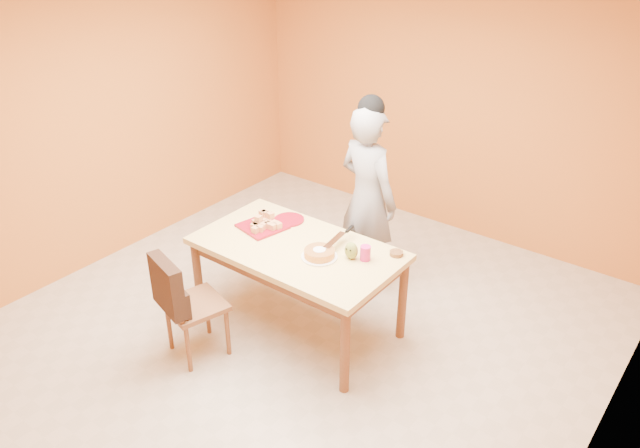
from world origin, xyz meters
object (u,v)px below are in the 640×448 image
Objects in this scene: dining_table at (297,257)px; dining_chair at (193,304)px; person at (368,199)px; pastry_platter at (263,226)px; egg_ornament at (351,251)px; checker_tin at (396,253)px; red_dinner_plate at (289,220)px; magenta_glass at (365,253)px; sponge_cake at (319,253)px.

dining_chair is (-0.41, -0.74, -0.20)m from dining_table.
pastry_platter is at bearing 72.16° from person.
dining_table is at bearing 175.46° from egg_ornament.
checker_tin is (0.24, 0.25, -0.05)m from egg_ornament.
pastry_platter is 3.23× the size of checker_tin.
red_dinner_plate is at bearing 69.84° from person.
red_dinner_plate is (0.09, 0.22, -0.00)m from pastry_platter.
magenta_glass reaches higher than dining_table.
dining_chair is 3.87× the size of sponge_cake.
person is 0.72m from red_dinner_plate.
sponge_cake is 0.58m from checker_tin.
dining_chair reaches higher than sponge_cake.
dining_chair reaches higher than magenta_glass.
pastry_platter is at bearing -174.65° from magenta_glass.
red_dinner_plate is at bearing 101.25° from dining_chair.
egg_ornament is (0.76, -0.18, 0.06)m from red_dinner_plate.
egg_ornament is at bearing 33.86° from sponge_cake.
red_dinner_plate is at bearing 137.97° from dining_table.
person is at bearing 122.53° from magenta_glass.
magenta_glass is (0.29, 0.18, 0.02)m from sponge_cake.
egg_ornament reaches higher than sponge_cake.
sponge_cake is (0.18, -0.93, -0.04)m from person.
checker_tin is (0.44, 0.38, -0.02)m from sponge_cake.
person is 0.88m from magenta_glass.
egg_ornament is 0.11m from magenta_glass.
dining_chair is at bearing 85.80° from person.
dining_table is at bearing -42.03° from red_dinner_plate.
dining_chair reaches higher than dining_table.
sponge_cake is at bearing 112.81° from person.
dining_chair is at bearing -118.83° from dining_table.
pastry_platter is at bearing 171.95° from sponge_cake.
pastry_platter is 1.13m from checker_tin.
egg_ornament reaches higher than magenta_glass.
dining_table is 0.27m from sponge_cake.
sponge_cake is at bearing -148.10° from magenta_glass.
sponge_cake is at bearing -8.05° from pastry_platter.
person is 0.94m from sponge_cake.
dining_chair is 1.08m from red_dinner_plate.
dining_chair is 0.53× the size of person.
magenta_glass is (0.85, -0.14, 0.05)m from red_dinner_plate.
sponge_cake is at bearing -164.13° from egg_ornament.
checker_tin reaches higher than red_dinner_plate.
sponge_cake is at bearing -6.63° from dining_table.
checker_tin is at bearing 150.34° from person.
person is at bearing 138.78° from checker_tin.
magenta_glass is at bearing -9.09° from red_dinner_plate.
dining_chair is 1.57m from checker_tin.
pastry_platter is 1.44× the size of sponge_cake.
dining_chair is at bearing -134.95° from checker_tin.
person is at bearing 58.28° from red_dinner_plate.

